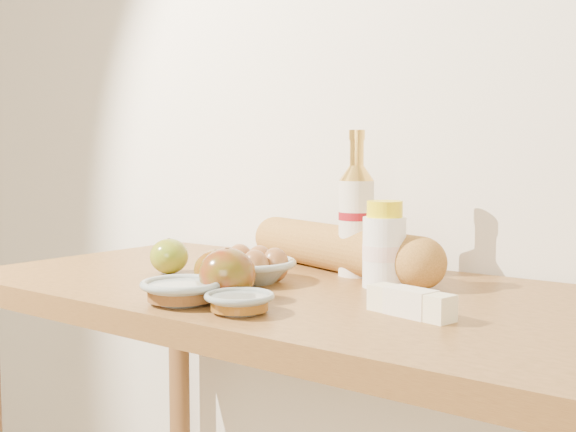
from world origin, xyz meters
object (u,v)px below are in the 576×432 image
object	(u,v)px
cream_bottle	(384,247)
egg_bowl	(249,267)
baguette	(338,248)
table	(299,358)
bourbon_bottle	(356,217)

from	to	relation	value
cream_bottle	egg_bowl	distance (m)	0.24
baguette	table	bearing A→B (deg)	-60.93
bourbon_bottle	cream_bottle	world-z (taller)	bourbon_bottle
cream_bottle	egg_bowl	xyz separation A→B (m)	(-0.21, -0.10, -0.04)
table	bourbon_bottle	world-z (taller)	bourbon_bottle
table	bourbon_bottle	distance (m)	0.27
cream_bottle	egg_bowl	bearing A→B (deg)	-146.98
egg_bowl	cream_bottle	bearing A→B (deg)	24.52
bourbon_bottle	cream_bottle	size ratio (longest dim) A/B	1.83
table	egg_bowl	bearing A→B (deg)	-168.99
table	bourbon_bottle	size ratio (longest dim) A/B	4.55
table	cream_bottle	world-z (taller)	cream_bottle
table	baguette	distance (m)	0.24
bourbon_bottle	baguette	xyz separation A→B (m)	(-0.05, 0.02, -0.06)
baguette	cream_bottle	bearing A→B (deg)	-11.77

